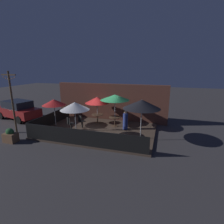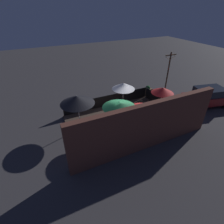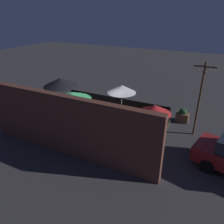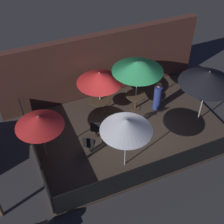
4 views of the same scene
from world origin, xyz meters
name	(u,v)px [view 2 (image 2 of 4)]	position (x,y,z in m)	size (l,w,h in m)	color
ground_plane	(122,122)	(0.00, 0.00, 0.00)	(60.00, 60.00, 0.00)	#383538
patio_deck	(122,122)	(0.00, 0.00, 0.06)	(7.71, 5.27, 0.12)	#47382D
building_wall	(147,127)	(0.00, 2.87, 1.54)	(9.31, 0.36, 3.09)	brown
fence_front	(108,100)	(0.00, -2.59, 0.59)	(7.51, 0.05, 0.95)	black
fence_side_left	(164,105)	(-3.81, 0.00, 0.59)	(0.05, 5.07, 0.95)	black
patio_umbrella_0	(143,107)	(-0.63, 1.45, 1.97)	(1.87, 1.87, 2.08)	#B2B2B7
patio_umbrella_1	(119,104)	(0.88, 1.09, 2.31)	(2.10, 2.10, 2.39)	#B2B2B7
patio_umbrella_2	(163,90)	(-3.44, -0.04, 1.92)	(1.71, 1.71, 2.02)	#B2B2B7
patio_umbrella_3	(77,100)	(3.03, -0.63, 2.30)	(2.24, 2.24, 2.45)	#B2B2B7
patio_umbrella_4	(123,86)	(-0.88, -1.60, 2.14)	(1.78, 1.78, 2.25)	#B2B2B7
dining_table_0	(141,123)	(-0.63, 1.45, 0.69)	(0.91, 0.91, 0.72)	#4C3828
dining_table_1	(119,126)	(0.88, 1.09, 0.70)	(0.86, 0.86, 0.74)	#4C3828
patio_chair_0	(140,106)	(-1.88, -0.58, 0.62)	(0.55, 0.55, 0.92)	black
patio_chair_1	(139,111)	(-1.35, 0.07, 0.64)	(0.54, 0.54, 0.94)	black
patron_0	(104,126)	(1.76, 0.73, 0.75)	(0.48, 0.48, 1.38)	navy
planter_box	(148,90)	(-4.46, -3.18, 0.38)	(0.77, 0.54, 0.88)	brown
light_post	(168,74)	(-5.36, -1.84, 2.33)	(1.10, 0.12, 4.19)	brown
parked_car_0	(208,97)	(-7.76, 0.85, 0.84)	(4.42, 2.59, 1.62)	maroon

